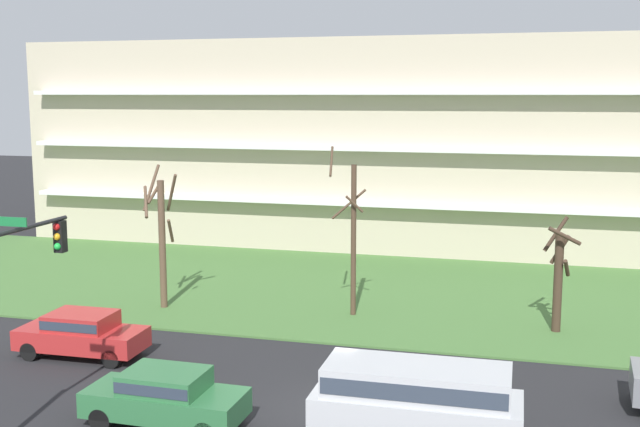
{
  "coord_description": "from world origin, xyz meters",
  "views": [
    {
      "loc": [
        5.64,
        -20.72,
        9.04
      ],
      "look_at": [
        -1.61,
        6.0,
        4.83
      ],
      "focal_mm": 44.18,
      "sensor_mm": 36.0,
      "label": 1
    }
  ],
  "objects_px": {
    "tree_far_left": "(161,235)",
    "tree_left": "(352,234)",
    "van_silver_near_left": "(416,403)",
    "sedan_green_near_right": "(165,395)",
    "sedan_red_center_right": "(82,332)",
    "tree_center": "(559,276)"
  },
  "relations": [
    {
      "from": "tree_left",
      "to": "sedan_green_near_right",
      "type": "distance_m",
      "value": 12.42
    },
    {
      "from": "tree_left",
      "to": "tree_center",
      "type": "distance_m",
      "value": 8.16
    },
    {
      "from": "tree_far_left",
      "to": "sedan_green_near_right",
      "type": "relative_size",
      "value": 1.38
    },
    {
      "from": "tree_left",
      "to": "sedan_red_center_right",
      "type": "xyz_separation_m",
      "value": [
        -7.9,
        -7.39,
        -2.56
      ]
    },
    {
      "from": "tree_center",
      "to": "sedan_green_near_right",
      "type": "distance_m",
      "value": 15.82
    },
    {
      "from": "tree_left",
      "to": "sedan_red_center_right",
      "type": "distance_m",
      "value": 11.12
    },
    {
      "from": "tree_far_left",
      "to": "sedan_red_center_right",
      "type": "xyz_separation_m",
      "value": [
        0.08,
        -6.42,
        -2.32
      ]
    },
    {
      "from": "sedan_green_near_right",
      "to": "sedan_red_center_right",
      "type": "bearing_deg",
      "value": 140.99
    },
    {
      "from": "sedan_red_center_right",
      "to": "sedan_green_near_right",
      "type": "xyz_separation_m",
      "value": [
        5.39,
        -4.5,
        0.0
      ]
    },
    {
      "from": "tree_left",
      "to": "van_silver_near_left",
      "type": "bearing_deg",
      "value": -69.78
    },
    {
      "from": "tree_far_left",
      "to": "sedan_red_center_right",
      "type": "relative_size",
      "value": 1.38
    },
    {
      "from": "tree_center",
      "to": "sedan_red_center_right",
      "type": "bearing_deg",
      "value": -155.83
    },
    {
      "from": "tree_far_left",
      "to": "tree_left",
      "type": "xyz_separation_m",
      "value": [
        7.99,
        0.97,
        0.24
      ]
    },
    {
      "from": "tree_center",
      "to": "van_silver_near_left",
      "type": "distance_m",
      "value": 12.27
    },
    {
      "from": "tree_left",
      "to": "sedan_green_near_right",
      "type": "height_order",
      "value": "tree_left"
    },
    {
      "from": "tree_far_left",
      "to": "tree_left",
      "type": "bearing_deg",
      "value": 6.95
    },
    {
      "from": "tree_left",
      "to": "sedan_red_center_right",
      "type": "relative_size",
      "value": 1.56
    },
    {
      "from": "van_silver_near_left",
      "to": "sedan_red_center_right",
      "type": "bearing_deg",
      "value": 159.08
    },
    {
      "from": "tree_left",
      "to": "van_silver_near_left",
      "type": "xyz_separation_m",
      "value": [
        4.38,
        -11.89,
        -2.04
      ]
    },
    {
      "from": "tree_left",
      "to": "tree_center",
      "type": "xyz_separation_m",
      "value": [
        8.07,
        -0.22,
        -1.19
      ]
    },
    {
      "from": "van_silver_near_left",
      "to": "sedan_green_near_right",
      "type": "xyz_separation_m",
      "value": [
        -6.9,
        -0.0,
        -0.52
      ]
    },
    {
      "from": "tree_far_left",
      "to": "tree_center",
      "type": "relative_size",
      "value": 1.37
    }
  ]
}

